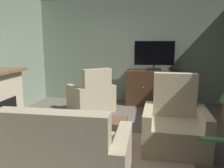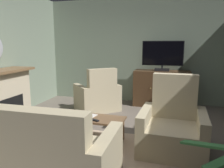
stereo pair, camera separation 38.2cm
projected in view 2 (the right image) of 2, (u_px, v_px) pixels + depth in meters
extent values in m
cube|color=#665B51|center=(116.00, 145.00, 3.56)|extent=(5.81, 6.18, 0.04)
cube|color=gray|center=(141.00, 51.00, 6.01)|extent=(5.81, 0.10, 2.81)
cube|color=tan|center=(112.00, 156.00, 3.15)|extent=(2.05, 1.68, 0.01)
cube|color=#4C4C51|center=(22.00, 126.00, 4.26)|extent=(0.50, 1.41, 0.04)
cube|color=beige|center=(2.00, 99.00, 4.27)|extent=(0.42, 1.21, 1.06)
cube|color=black|center=(10.00, 110.00, 4.26)|extent=(0.10, 0.68, 0.52)
cube|color=brown|center=(1.00, 71.00, 4.16)|extent=(0.54, 1.37, 0.05)
cube|color=#352315|center=(161.00, 104.00, 5.77)|extent=(1.34, 0.49, 0.06)
cube|color=#4C331E|center=(161.00, 88.00, 5.69)|extent=(1.40, 0.55, 0.92)
sphere|color=tan|center=(151.00, 88.00, 5.48)|extent=(0.03, 0.03, 0.03)
sphere|color=tan|center=(171.00, 89.00, 5.35)|extent=(0.03, 0.03, 0.03)
cube|color=black|center=(162.00, 70.00, 5.56)|extent=(0.36, 0.20, 0.06)
cylinder|color=black|center=(162.00, 67.00, 5.55)|extent=(0.04, 0.04, 0.08)
cube|color=black|center=(163.00, 53.00, 5.49)|extent=(1.01, 0.05, 0.61)
cube|color=black|center=(163.00, 53.00, 5.46)|extent=(0.97, 0.01, 0.57)
cube|color=brown|center=(90.00, 118.00, 3.61)|extent=(1.16, 0.50, 0.03)
cylinder|color=brown|center=(123.00, 129.00, 3.66)|extent=(0.04, 0.04, 0.37)
cylinder|color=brown|center=(67.00, 123.00, 3.97)|extent=(0.04, 0.04, 0.37)
cylinder|color=brown|center=(117.00, 138.00, 3.33)|extent=(0.04, 0.04, 0.37)
cylinder|color=brown|center=(57.00, 130.00, 3.64)|extent=(0.04, 0.04, 0.37)
cube|color=black|center=(94.00, 120.00, 3.44)|extent=(0.18, 0.10, 0.02)
cube|color=silver|center=(87.00, 115.00, 3.70)|extent=(0.34, 0.28, 0.01)
cube|color=tan|center=(56.00, 164.00, 2.57)|extent=(1.11, 0.89, 0.41)
cube|color=tan|center=(36.00, 137.00, 2.16)|extent=(1.11, 0.20, 0.56)
cube|color=tan|center=(9.00, 149.00, 2.71)|extent=(0.15, 0.89, 0.63)
cube|color=tan|center=(107.00, 162.00, 2.39)|extent=(0.15, 0.89, 0.63)
cube|color=tan|center=(52.00, 143.00, 2.37)|extent=(0.37, 0.17, 0.36)
cube|color=tan|center=(172.00, 138.00, 3.26)|extent=(0.72, 0.92, 0.42)
cube|color=tan|center=(175.00, 96.00, 3.49)|extent=(0.69, 0.21, 0.71)
cube|color=tan|center=(202.00, 135.00, 3.12)|extent=(0.17, 0.90, 0.62)
cube|color=tan|center=(145.00, 129.00, 3.36)|extent=(0.17, 0.90, 0.62)
cube|color=tan|center=(97.00, 101.00, 5.37)|extent=(1.04, 1.05, 0.43)
cube|color=tan|center=(102.00, 82.00, 5.01)|extent=(0.63, 0.59, 0.61)
cube|color=tan|center=(81.00, 99.00, 5.17)|extent=(0.63, 0.69, 0.63)
cube|color=tan|center=(112.00, 95.00, 5.53)|extent=(0.63, 0.69, 0.63)
cube|color=#3D7F42|center=(209.00, 145.00, 1.82)|extent=(0.45, 0.39, 0.15)
cube|color=#3D7F42|center=(224.00, 161.00, 1.57)|extent=(0.31, 0.22, 0.11)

